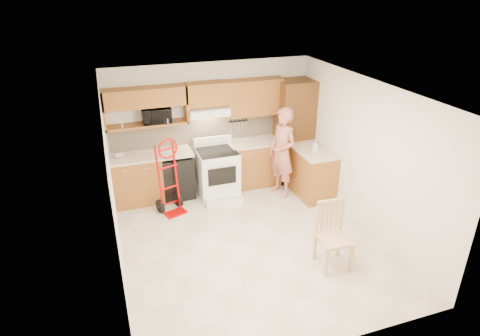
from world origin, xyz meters
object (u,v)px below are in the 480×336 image
microwave (156,115)px  dining_chair (335,237)px  hand_truck (170,180)px  range (218,170)px  person (282,153)px

microwave → dining_chair: microwave is taller
microwave → dining_chair: size_ratio=0.51×
microwave → dining_chair: (2.02, -3.05, -1.13)m
microwave → hand_truck: microwave is taller
range → hand_truck: (-0.97, -0.31, 0.09)m
person → microwave: bearing=-123.4°
hand_truck → dining_chair: size_ratio=1.28×
person → dining_chair: size_ratio=1.75×
microwave → person: bearing=-16.9°
microwave → range: 1.55m
person → hand_truck: (-2.16, 0.00, -0.24)m
microwave → hand_truck: size_ratio=0.40×
hand_truck → person: bearing=-18.8°
hand_truck → range: bearing=-1.1°
hand_truck → microwave: bearing=75.3°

